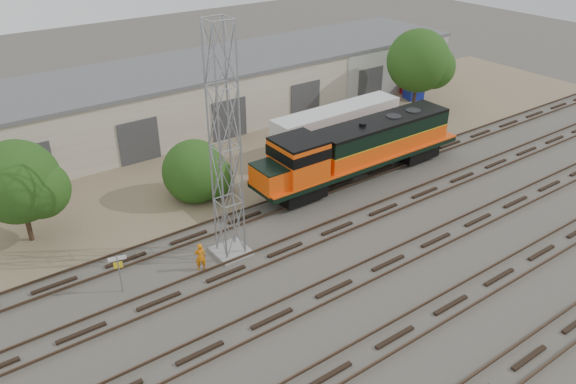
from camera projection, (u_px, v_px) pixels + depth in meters
ground at (353, 240)px, 34.04m from camera, size 140.00×140.00×0.00m
dirt_strip at (228, 156)px, 44.72m from camera, size 80.00×16.00×0.02m
tracks at (388, 263)px, 31.86m from camera, size 80.00×20.40×0.28m
warehouse at (181, 97)px, 49.16m from camera, size 58.40×10.40×5.30m
locomotive at (358, 149)px, 40.03m from camera, size 17.45×3.06×4.20m
signal_tower at (225, 151)px, 29.76m from camera, size 1.98×1.98×13.41m
sign_post at (118, 267)px, 28.99m from camera, size 0.91×0.26×2.27m
worker at (200, 257)px, 31.05m from camera, size 0.72×0.58×1.71m
semi_trailer at (340, 123)px, 44.83m from camera, size 11.61×2.51×3.56m
dumpster_blue at (414, 92)px, 56.37m from camera, size 1.92×1.85×1.50m
dumpster_red at (407, 86)px, 58.01m from camera, size 1.73×1.65×1.40m
tree_west at (23, 184)px, 32.23m from camera, size 5.16×4.92×6.43m
tree_mid at (199, 173)px, 37.96m from camera, size 4.60×4.38×4.38m
tree_east at (422, 62)px, 51.25m from camera, size 6.04×5.75×7.76m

